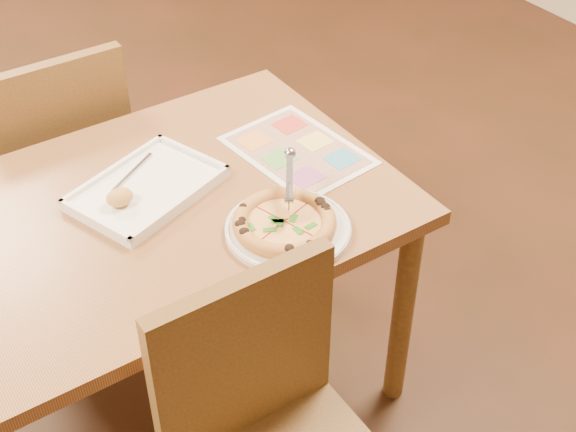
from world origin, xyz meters
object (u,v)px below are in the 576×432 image
chair_far (58,148)px  plate (288,230)px  pizza (285,223)px  pizza_cutter (289,185)px  dining_table (140,239)px  appetizer_tray (145,190)px  menu (298,150)px  chair_near (269,421)px

chair_far → plate: bearing=107.3°
pizza → pizza_cutter: (0.05, 0.05, 0.06)m
dining_table → plate: plate is taller
plate → dining_table: bearing=135.4°
plate → appetizer_tray: 0.39m
plate → pizza: (-0.01, 0.01, 0.02)m
plate → pizza_cutter: bearing=53.5°
plate → chair_far: bearing=107.3°
appetizer_tray → pizza_cutter: bearing=-46.3°
chair_far → menu: size_ratio=1.24×
dining_table → pizza: bearing=-44.6°
dining_table → appetizer_tray: appetizer_tray is taller
plate → menu: plate is taller
appetizer_tray → menu: appetizer_tray is taller
pizza_cutter → appetizer_tray: bearing=78.2°
pizza → chair_far: bearing=107.1°
appetizer_tray → pizza: bearing=-56.1°
chair_near → pizza: 0.47m
pizza_cutter → chair_near: bearing=175.9°
pizza → menu: (0.21, 0.26, -0.03)m
plate → pizza_cutter: pizza_cutter is taller
pizza → chair_near: bearing=-127.9°
chair_near → plate: chair_near is taller
dining_table → menu: size_ratio=3.42×
chair_near → appetizer_tray: bearing=85.5°
chair_near → pizza: chair_near is taller
pizza → plate: bearing=-43.4°
dining_table → pizza_cutter: bearing=-34.7°
dining_table → pizza: (0.27, -0.26, 0.11)m
pizza_cutter → menu: 0.29m
dining_table → pizza_cutter: (0.31, -0.21, 0.18)m
plate → pizza: 0.02m
dining_table → chair_far: chair_far is taller
menu → chair_near: bearing=-128.6°
chair_far → pizza: size_ratio=1.89×
chair_far → pizza_cutter: 0.91m
chair_near → pizza_cutter: (0.31, 0.39, 0.25)m
menu → pizza: bearing=-129.4°
chair_far → pizza_cutter: chair_far is taller
plate → pizza_cutter: (0.04, 0.05, 0.08)m
menu → appetizer_tray: bearing=172.6°
menu → pizza_cutter: bearing=-128.3°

